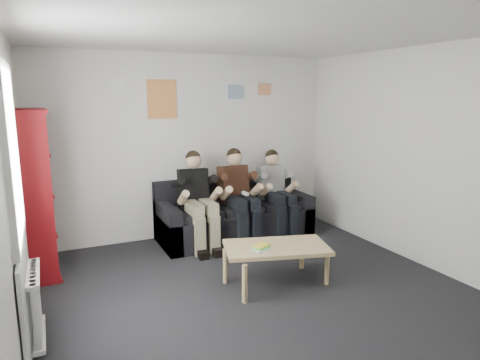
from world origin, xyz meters
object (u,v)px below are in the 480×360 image
(bookshelf, at_px, (39,193))
(person_right, at_px, (277,193))
(person_left, at_px, (198,201))
(sofa, at_px, (234,217))
(coffee_table, at_px, (276,250))
(person_middle, at_px, (239,196))

(bookshelf, relative_size, person_right, 1.51)
(person_left, bearing_deg, sofa, 24.16)
(sofa, distance_m, person_left, 0.75)
(bookshelf, bearing_deg, person_right, -2.95)
(person_right, bearing_deg, coffee_table, -115.72)
(sofa, height_order, person_right, person_right)
(person_left, distance_m, person_middle, 0.63)
(bookshelf, distance_m, coffee_table, 2.84)
(bookshelf, height_order, person_left, bookshelf)
(sofa, height_order, person_middle, person_middle)
(sofa, bearing_deg, coffee_table, -97.89)
(bookshelf, xyz_separation_m, coffee_table, (2.37, -1.46, -0.58))
(person_left, bearing_deg, coffee_table, -69.39)
(person_middle, bearing_deg, person_left, 176.41)
(sofa, xyz_separation_m, person_middle, (0.00, -0.20, 0.36))
(sofa, relative_size, bookshelf, 1.15)
(bookshelf, height_order, coffee_table, bookshelf)
(bookshelf, bearing_deg, person_middle, -2.81)
(sofa, height_order, person_left, person_left)
(bookshelf, relative_size, person_left, 1.45)
(coffee_table, bearing_deg, person_left, 104.47)
(person_middle, bearing_deg, bookshelf, 177.50)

